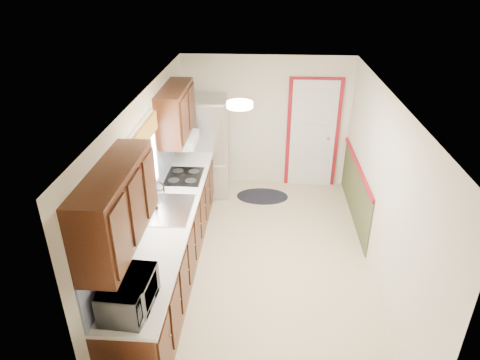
# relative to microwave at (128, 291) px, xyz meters

# --- Properties ---
(room_shell) EXTENTS (3.20, 5.20, 2.52)m
(room_shell) POSITION_rel_microwave_xyz_m (1.20, 1.95, 0.06)
(room_shell) COLOR beige
(room_shell) RESTS_ON ground
(kitchen_run) EXTENTS (0.63, 4.00, 2.20)m
(kitchen_run) POSITION_rel_microwave_xyz_m (-0.04, 1.66, -0.33)
(kitchen_run) COLOR #3B1A0D
(kitchen_run) RESTS_ON ground
(back_wall_trim) EXTENTS (1.12, 2.30, 2.08)m
(back_wall_trim) POSITION_rel_microwave_xyz_m (2.19, 4.16, -0.25)
(back_wall_trim) COLOR maroon
(back_wall_trim) RESTS_ON ground
(ceiling_fixture) EXTENTS (0.30, 0.30, 0.06)m
(ceiling_fixture) POSITION_rel_microwave_xyz_m (0.90, 1.75, 1.22)
(ceiling_fixture) COLOR #FFD88C
(ceiling_fixture) RESTS_ON room_shell
(microwave) EXTENTS (0.36, 0.61, 0.40)m
(microwave) POSITION_rel_microwave_xyz_m (0.00, 0.00, 0.00)
(microwave) COLOR white
(microwave) RESTS_ON kitchen_run
(refrigerator) EXTENTS (0.79, 0.77, 1.77)m
(refrigerator) POSITION_rel_microwave_xyz_m (0.18, 4.00, -0.26)
(refrigerator) COLOR #B7B7BC
(refrigerator) RESTS_ON ground
(rug) EXTENTS (0.93, 0.61, 0.01)m
(rug) POSITION_rel_microwave_xyz_m (1.17, 3.85, -1.13)
(rug) COLOR black
(rug) RESTS_ON ground
(cooktop) EXTENTS (0.52, 0.62, 0.02)m
(cooktop) POSITION_rel_microwave_xyz_m (0.01, 2.70, -0.19)
(cooktop) COLOR black
(cooktop) RESTS_ON kitchen_run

